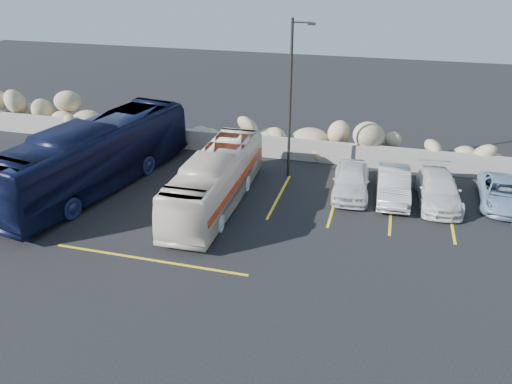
% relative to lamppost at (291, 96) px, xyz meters
% --- Properties ---
extents(ground, '(90.00, 90.00, 0.00)m').
position_rel_lamppost_xyz_m(ground, '(-2.56, -9.50, -4.30)').
color(ground, black).
rests_on(ground, ground).
extents(seawall, '(60.00, 0.40, 1.20)m').
position_rel_lamppost_xyz_m(seawall, '(-2.56, 2.50, -3.70)').
color(seawall, gray).
rests_on(seawall, ground).
extents(riprap_pile, '(54.00, 2.80, 2.60)m').
position_rel_lamppost_xyz_m(riprap_pile, '(-2.56, 3.70, -3.00)').
color(riprap_pile, tan).
rests_on(riprap_pile, ground).
extents(parking_lines, '(18.16, 9.36, 0.01)m').
position_rel_lamppost_xyz_m(parking_lines, '(2.09, -3.93, -4.29)').
color(parking_lines, yellow).
rests_on(parking_lines, ground).
extents(lamppost, '(1.14, 0.18, 8.00)m').
position_rel_lamppost_xyz_m(lamppost, '(0.00, 0.00, 0.00)').
color(lamppost, '#2A2725').
rests_on(lamppost, ground).
extents(vintage_bus, '(2.25, 9.16, 2.54)m').
position_rel_lamppost_xyz_m(vintage_bus, '(-2.60, -4.14, -3.02)').
color(vintage_bus, silver).
rests_on(vintage_bus, ground).
extents(tour_coach, '(4.92, 12.38, 3.36)m').
position_rel_lamppost_xyz_m(tour_coach, '(-8.97, -3.84, -2.61)').
color(tour_coach, '#101535').
rests_on(tour_coach, ground).
extents(car_a, '(1.95, 4.35, 1.45)m').
position_rel_lamppost_xyz_m(car_a, '(3.34, -1.31, -3.57)').
color(car_a, silver).
rests_on(car_a, ground).
extents(car_b, '(1.67, 4.32, 1.40)m').
position_rel_lamppost_xyz_m(car_b, '(5.34, -1.28, -3.59)').
color(car_b, '#B6B6BB').
rests_on(car_b, ground).
extents(car_c, '(2.16, 4.66, 1.32)m').
position_rel_lamppost_xyz_m(car_c, '(7.40, -1.18, -3.64)').
color(car_c, silver).
rests_on(car_c, ground).
extents(car_d, '(2.14, 4.31, 1.17)m').
position_rel_lamppost_xyz_m(car_d, '(10.26, -0.61, -3.71)').
color(car_d, '#839DBA').
rests_on(car_d, ground).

